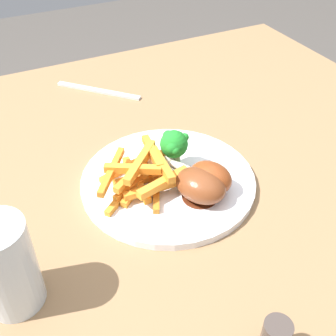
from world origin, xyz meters
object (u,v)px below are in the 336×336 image
dining_table (130,215)px  chicken_drumstick_near (207,177)px  chicken_drumstick_far (198,184)px  broccoli_floret_front (173,146)px  water_glass (5,266)px  dinner_plate (168,181)px  carrot_fries_pile (141,174)px  fork (98,91)px

dining_table → chicken_drumstick_near: bearing=131.6°
chicken_drumstick_near → chicken_drumstick_far: size_ratio=0.85×
broccoli_floret_front → water_glass: (0.27, 0.12, 0.00)m
dinner_plate → chicken_drumstick_near: 0.07m
carrot_fries_pile → fork: size_ratio=0.74×
carrot_fries_pile → chicken_drumstick_near: (-0.08, 0.05, 0.00)m
dining_table → broccoli_floret_front: size_ratio=17.53×
chicken_drumstick_far → chicken_drumstick_near: bearing=-158.7°
dining_table → fork: fork is taller
water_glass → broccoli_floret_front: bearing=-155.3°
dining_table → dinner_plate: bearing=131.8°
dinner_plate → chicken_drumstick_far: chicken_drumstick_far is taller
water_glass → dinner_plate: bearing=-157.3°
chicken_drumstick_far → carrot_fries_pile: bearing=-43.2°
dinner_plate → chicken_drumstick_far: (-0.02, 0.06, 0.03)m
dinner_plate → broccoli_floret_front: 0.06m
fork → water_glass: 0.51m
dining_table → water_glass: water_glass is taller
carrot_fries_pile → fork: (-0.04, -0.32, -0.03)m
broccoli_floret_front → chicken_drumstick_near: 0.07m
fork → chicken_drumstick_far: bearing=-40.4°
dinner_plate → fork: (0.00, -0.33, -0.00)m
water_glass → chicken_drumstick_near: bearing=-168.8°
water_glass → fork: bearing=-120.1°
dinner_plate → water_glass: (0.25, 0.11, 0.05)m
dining_table → carrot_fries_pile: bearing=96.1°
dining_table → water_glass: (0.20, 0.16, 0.16)m
carrot_fries_pile → broccoli_floret_front: bearing=-166.8°
carrot_fries_pile → water_glass: 0.24m
chicken_drumstick_near → carrot_fries_pile: bearing=-31.6°
dining_table → broccoli_floret_front: bearing=152.4°
dinner_plate → water_glass: bearing=22.7°
dinner_plate → broccoli_floret_front: size_ratio=3.99×
chicken_drumstick_near → water_glass: size_ratio=0.95×
chicken_drumstick_near → dinner_plate: bearing=-48.6°
fork → dinner_plate: bearing=-43.5°
chicken_drumstick_far → water_glass: bearing=10.5°
broccoli_floret_front → fork: broccoli_floret_front is taller
chicken_drumstick_near → chicken_drumstick_far: 0.02m
dinner_plate → chicken_drumstick_near: bearing=131.4°
chicken_drumstick_near → fork: 0.38m
water_glass → carrot_fries_pile: bearing=-152.3°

